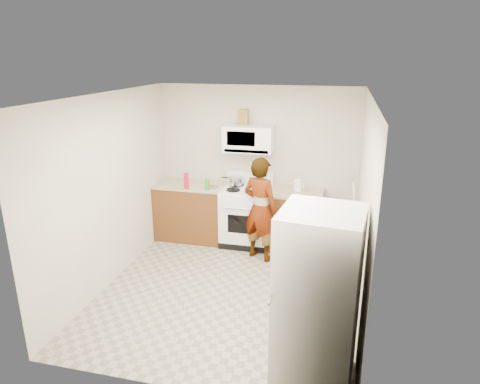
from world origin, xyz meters
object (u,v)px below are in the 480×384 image
(gas_range, at_px, (246,215))
(microwave, at_px, (249,139))
(fridge, at_px, (317,299))
(person, at_px, (260,209))
(kettle, at_px, (298,185))
(saucepan, at_px, (236,181))

(gas_range, xyz_separation_m, microwave, (0.00, 0.13, 1.21))
(fridge, bearing_deg, gas_range, 121.37)
(person, height_order, kettle, person)
(microwave, relative_size, kettle, 4.78)
(gas_range, height_order, person, person)
(kettle, bearing_deg, fridge, -82.11)
(fridge, relative_size, kettle, 10.68)
(gas_range, xyz_separation_m, kettle, (0.79, 0.08, 0.53))
(microwave, height_order, saucepan, microwave)
(microwave, relative_size, fridge, 0.45)
(gas_range, relative_size, kettle, 7.10)
(gas_range, relative_size, person, 0.72)
(person, xyz_separation_m, fridge, (0.98, -2.35, 0.07))
(saucepan, bearing_deg, kettle, -1.41)
(gas_range, xyz_separation_m, fridge, (1.30, -2.83, 0.36))
(fridge, bearing_deg, person, 119.36)
(person, bearing_deg, gas_range, -32.72)
(microwave, bearing_deg, person, -62.33)
(gas_range, bearing_deg, kettle, 6.08)
(person, relative_size, saucepan, 7.12)
(gas_range, xyz_separation_m, person, (0.32, -0.48, 0.30))
(person, bearing_deg, fridge, 136.32)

